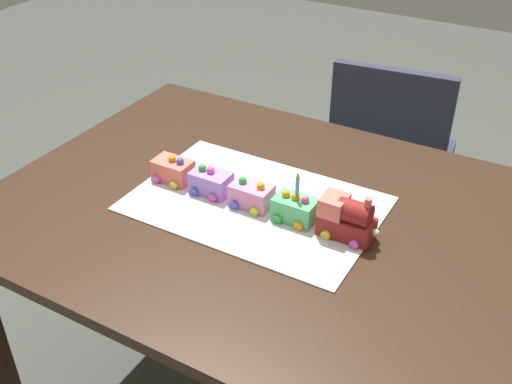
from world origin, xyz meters
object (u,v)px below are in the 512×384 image
(chair, at_px, (390,159))
(cake_car_gondola_lavender, at_px, (211,182))
(cake_car_tanker_bubblegum, at_px, (252,195))
(birthday_candle, at_px, (298,183))
(cake_car_hopper_coral, at_px, (173,170))
(dining_table, at_px, (277,246))
(cake_locomotive, at_px, (347,218))
(cake_car_flatbed_mint_green, at_px, (295,209))

(chair, xyz_separation_m, cake_car_gondola_lavender, (0.21, 0.84, 0.30))
(cake_car_tanker_bubblegum, xyz_separation_m, birthday_candle, (-0.12, -0.00, 0.07))
(cake_car_gondola_lavender, bearing_deg, cake_car_hopper_coral, 0.00)
(birthday_candle, bearing_deg, cake_car_tanker_bubblegum, 0.00)
(cake_car_tanker_bubblegum, bearing_deg, dining_table, -170.62)
(cake_locomotive, bearing_deg, cake_car_tanker_bubblegum, 0.00)
(cake_car_hopper_coral, relative_size, birthday_candle, 1.69)
(cake_locomotive, xyz_separation_m, cake_car_flatbed_mint_green, (0.13, 0.00, -0.02))
(dining_table, height_order, cake_car_tanker_bubblegum, cake_car_tanker_bubblegum)
(cake_locomotive, bearing_deg, chair, -79.44)
(cake_car_gondola_lavender, bearing_deg, dining_table, -176.57)
(cake_car_flatbed_mint_green, xyz_separation_m, cake_car_hopper_coral, (0.35, -0.00, -0.00))
(dining_table, relative_size, chair, 1.63)
(cake_car_hopper_coral, bearing_deg, cake_car_flatbed_mint_green, 180.00)
(dining_table, relative_size, cake_car_hopper_coral, 14.00)
(cake_locomotive, xyz_separation_m, cake_car_hopper_coral, (0.48, 0.00, -0.02))
(dining_table, bearing_deg, cake_car_flatbed_mint_green, 167.60)
(chair, xyz_separation_m, birthday_candle, (-0.03, 0.84, 0.37))
(dining_table, xyz_separation_m, chair, (-0.02, -0.83, -0.16))
(cake_car_flatbed_mint_green, bearing_deg, cake_car_tanker_bubblegum, -0.00)
(cake_car_hopper_coral, bearing_deg, chair, -111.06)
(chair, height_order, cake_car_flatbed_mint_green, chair)
(cake_car_hopper_coral, height_order, birthday_candle, birthday_candle)
(chair, bearing_deg, cake_car_gondola_lavender, 70.21)
(birthday_candle, bearing_deg, cake_locomotive, -180.00)
(cake_car_flatbed_mint_green, bearing_deg, chair, -88.07)
(dining_table, height_order, cake_car_hopper_coral, cake_car_hopper_coral)
(chair, height_order, cake_car_hopper_coral, chair)
(cake_locomotive, distance_m, birthday_candle, 0.14)
(cake_car_tanker_bubblegum, height_order, cake_car_hopper_coral, same)
(cake_locomotive, height_order, cake_car_hopper_coral, cake_locomotive)
(dining_table, relative_size, cake_car_tanker_bubblegum, 14.00)
(cake_locomotive, relative_size, cake_car_gondola_lavender, 1.40)
(chair, distance_m, cake_car_gondola_lavender, 0.92)
(dining_table, bearing_deg, cake_car_hopper_coral, 2.11)
(dining_table, xyz_separation_m, cake_car_tanker_bubblegum, (0.07, 0.01, 0.14))
(cake_locomotive, height_order, cake_car_flatbed_mint_green, cake_locomotive)
(chair, xyz_separation_m, cake_locomotive, (-0.16, 0.84, 0.32))
(cake_car_gondola_lavender, relative_size, cake_car_hopper_coral, 1.00)
(cake_car_flatbed_mint_green, height_order, birthday_candle, birthday_candle)
(dining_table, height_order, cake_locomotive, cake_locomotive)
(chair, distance_m, cake_car_tanker_bubblegum, 0.90)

